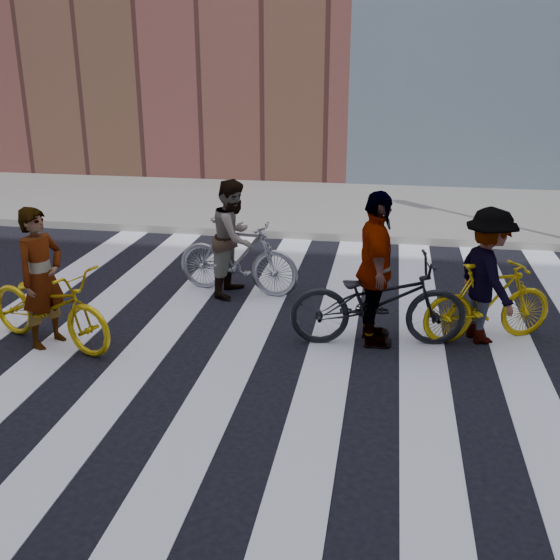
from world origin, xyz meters
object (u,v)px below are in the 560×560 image
(bike_yellow_left, at_px, (49,306))
(rider_rear, at_px, (375,270))
(bike_silver_mid, at_px, (238,257))
(bike_dark_rear, at_px, (378,301))
(bike_yellow_right, at_px, (488,302))
(rider_right, at_px, (487,276))
(rider_mid, at_px, (234,237))
(rider_left, at_px, (42,278))

(bike_yellow_left, relative_size, rider_rear, 1.02)
(bike_silver_mid, distance_m, bike_dark_rear, 2.56)
(bike_yellow_right, bearing_deg, bike_silver_mid, 50.27)
(rider_right, bearing_deg, bike_silver_mid, 50.02)
(bike_silver_mid, bearing_deg, rider_right, -99.53)
(rider_mid, height_order, rider_right, rider_mid)
(bike_dark_rear, relative_size, rider_right, 1.26)
(bike_dark_rear, height_order, rider_mid, rider_mid)
(bike_yellow_right, xyz_separation_m, rider_left, (-5.34, -1.04, 0.36))
(rider_mid, relative_size, rider_rear, 0.89)
(bike_yellow_left, bearing_deg, rider_right, -58.95)
(bike_silver_mid, relative_size, rider_mid, 1.10)
(rider_right, height_order, rider_rear, rider_rear)
(bike_yellow_right, distance_m, rider_left, 5.45)
(bike_dark_rear, distance_m, rider_right, 1.37)
(bike_yellow_right, relative_size, rider_mid, 0.99)
(bike_yellow_left, height_order, rider_rear, rider_rear)
(bike_dark_rear, height_order, rider_rear, rider_rear)
(bike_silver_mid, height_order, rider_right, rider_right)
(bike_yellow_left, height_order, bike_dark_rear, bike_dark_rear)
(bike_dark_rear, relative_size, rider_mid, 1.25)
(rider_rear, bearing_deg, rider_right, -84.49)
(bike_yellow_left, bearing_deg, rider_mid, -19.72)
(bike_dark_rear, xyz_separation_m, rider_right, (1.30, 0.33, 0.29))
(rider_mid, height_order, rider_rear, rider_rear)
(bike_yellow_left, bearing_deg, bike_silver_mid, -20.49)
(rider_left, xyz_separation_m, rider_mid, (1.85, 2.17, -0.01))
(bike_yellow_left, bearing_deg, rider_rear, -59.86)
(bike_yellow_right, xyz_separation_m, bike_dark_rear, (-1.35, -0.33, 0.05))
(bike_yellow_left, height_order, bike_yellow_right, bike_yellow_left)
(rider_left, bearing_deg, bike_yellow_left, -70.13)
(rider_right, distance_m, rider_rear, 1.39)
(bike_yellow_right, xyz_separation_m, rider_right, (-0.05, 0.00, 0.34))
(bike_dark_rear, distance_m, rider_mid, 2.62)
(bike_yellow_left, height_order, rider_mid, rider_mid)
(bike_silver_mid, bearing_deg, rider_mid, 98.97)
(rider_right, bearing_deg, bike_dark_rear, 82.84)
(bike_dark_rear, height_order, rider_right, rider_right)
(bike_yellow_right, height_order, rider_left, rider_left)
(bike_silver_mid, relative_size, rider_rear, 0.98)
(bike_silver_mid, relative_size, bike_yellow_right, 1.10)
(bike_yellow_left, distance_m, bike_silver_mid, 2.85)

